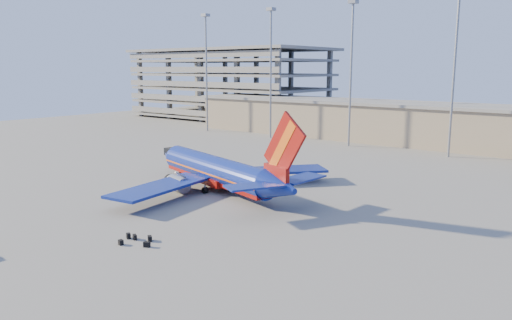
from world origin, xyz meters
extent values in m
plane|color=slate|center=(0.00, 0.00, 0.00)|extent=(220.00, 220.00, 0.00)
cube|color=gray|center=(10.00, 58.00, 4.00)|extent=(120.00, 15.00, 8.00)
cube|color=slate|center=(10.00, 58.00, 8.20)|extent=(122.00, 16.00, 0.60)
cube|color=slate|center=(-62.00, 74.00, 1.00)|extent=(60.00, 30.00, 0.70)
cube|color=slate|center=(-62.00, 74.00, 5.20)|extent=(60.00, 30.00, 0.70)
cube|color=slate|center=(-62.00, 74.00, 9.40)|extent=(60.00, 30.00, 0.70)
cube|color=slate|center=(-62.00, 74.00, 13.60)|extent=(60.00, 30.00, 0.70)
cube|color=slate|center=(-62.00, 74.00, 17.80)|extent=(60.00, 30.00, 0.70)
cube|color=slate|center=(-62.00, 74.00, 21.00)|extent=(62.00, 32.00, 0.80)
cube|color=slate|center=(-62.00, 87.00, 10.50)|extent=(1.20, 1.20, 21.00)
cylinder|color=gray|center=(-45.00, 46.00, 14.00)|extent=(0.44, 0.44, 28.00)
cube|color=gray|center=(-45.00, 46.00, 28.30)|extent=(1.60, 1.60, 0.70)
cylinder|color=gray|center=(-25.00, 46.00, 14.00)|extent=(0.44, 0.44, 28.00)
cube|color=gray|center=(-25.00, 46.00, 28.30)|extent=(1.60, 1.60, 0.70)
cylinder|color=gray|center=(-5.00, 46.00, 14.00)|extent=(0.44, 0.44, 28.00)
cube|color=gray|center=(-5.00, 46.00, 28.30)|extent=(1.60, 1.60, 0.70)
cylinder|color=gray|center=(15.00, 46.00, 14.00)|extent=(0.44, 0.44, 28.00)
cylinder|color=navy|center=(-1.06, 2.49, 2.55)|extent=(22.78, 9.64, 3.50)
cube|color=maroon|center=(-1.06, 2.49, 1.66)|extent=(22.60, 9.00, 1.23)
cube|color=#EE5D14|center=(-1.06, 2.49, 2.32)|extent=(22.79, 9.68, 0.21)
cone|color=navy|center=(-13.88, 6.18, 2.55)|extent=(4.79, 4.46, 3.50)
cube|color=black|center=(-12.70, 5.84, 3.45)|extent=(2.86, 2.99, 0.76)
cone|color=navy|center=(12.21, -1.33, 2.88)|extent=(5.69, 4.72, 3.50)
cube|color=maroon|center=(11.48, -1.12, 4.16)|extent=(3.96, 1.60, 2.08)
cube|color=maroon|center=(12.76, -1.49, 7.47)|extent=(6.76, 2.21, 7.55)
cube|color=#EE5D14|center=(12.57, -1.44, 7.47)|extent=(4.55, 1.66, 5.92)
cube|color=navy|center=(12.74, 1.86, 3.41)|extent=(3.26, 6.24, 0.21)
cube|color=navy|center=(10.96, -4.32, 3.41)|extent=(5.35, 6.68, 0.21)
cube|color=navy|center=(2.60, 10.09, 1.70)|extent=(13.05, 14.27, 0.33)
cube|color=navy|center=(-2.00, -5.90, 1.70)|extent=(6.71, 15.17, 0.33)
cube|color=maroon|center=(-0.61, 2.36, 1.28)|extent=(6.47, 5.11, 0.95)
cylinder|color=gray|center=(-0.79, 7.53, 1.09)|extent=(3.82, 2.85, 1.99)
cylinder|color=gray|center=(-3.51, -1.93, 1.09)|extent=(3.82, 2.85, 1.99)
cylinder|color=gray|center=(-11.06, 5.36, 0.52)|extent=(0.28, 0.28, 1.04)
cylinder|color=black|center=(-11.06, 5.36, 0.30)|extent=(0.65, 0.39, 0.61)
cylinder|color=black|center=(0.98, 4.46, 0.40)|extent=(0.91, 0.72, 0.79)
cylinder|color=black|center=(-0.38, -0.27, 0.40)|extent=(0.91, 0.72, 0.79)
cube|color=black|center=(6.78, -16.80, 0.24)|extent=(0.65, 0.50, 0.48)
cube|color=black|center=(6.95, -18.47, 0.23)|extent=(0.51, 0.43, 0.46)
cube|color=black|center=(9.22, -17.37, 0.24)|extent=(0.67, 0.58, 0.48)
cube|color=black|center=(6.09, -16.99, 0.26)|extent=(0.55, 0.49, 0.52)
cube|color=black|center=(8.17, -16.17, 0.24)|extent=(0.71, 0.63, 0.47)
camera|label=1|loc=(43.21, -44.18, 15.69)|focal=35.00mm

